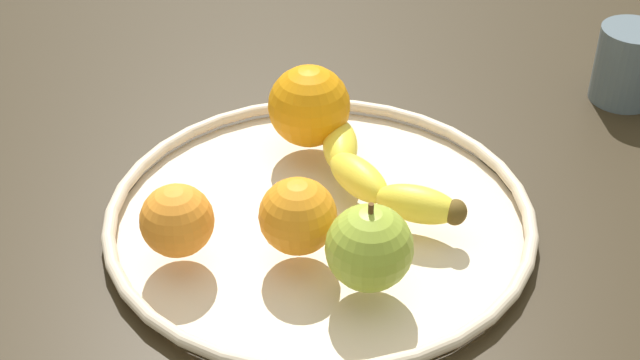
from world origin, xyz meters
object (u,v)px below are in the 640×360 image
at_px(orange_center, 309,106).
at_px(orange_front_left, 298,216).
at_px(orange_front_right, 177,221).
at_px(banana, 375,177).
at_px(ambient_mug, 628,65).
at_px(fruit_bowl, 320,215).
at_px(apple, 369,248).

relative_size(orange_center, orange_front_left, 1.22).
relative_size(orange_front_right, orange_front_left, 0.94).
xyz_separation_m(banana, ambient_mug, (-0.01, 0.34, 0.01)).
distance_m(banana, orange_front_left, 0.10).
relative_size(fruit_bowl, orange_center, 4.83).
height_order(orange_center, orange_front_left, orange_center).
xyz_separation_m(orange_center, ambient_mug, (0.09, 0.34, -0.02)).
height_order(apple, ambient_mug, apple).
height_order(orange_front_right, orange_front_left, orange_front_left).
distance_m(banana, apple, 0.12).
height_order(orange_center, orange_front_right, orange_center).
distance_m(orange_center, ambient_mug, 0.35).
height_order(orange_center, ambient_mug, orange_center).
xyz_separation_m(fruit_bowl, orange_center, (-0.09, 0.05, 0.05)).
xyz_separation_m(orange_center, orange_front_right, (0.08, -0.18, -0.01)).
distance_m(orange_front_left, ambient_mug, 0.44).
distance_m(fruit_bowl, orange_center, 0.12).
xyz_separation_m(apple, orange_front_left, (-0.07, -0.02, -0.00)).
relative_size(orange_front_right, ambient_mug, 0.59).
xyz_separation_m(banana, apple, (0.09, -0.07, 0.02)).
xyz_separation_m(apple, orange_center, (-0.19, 0.07, 0.00)).
distance_m(apple, orange_center, 0.21).
height_order(fruit_bowl, banana, banana).
height_order(fruit_bowl, orange_front_left, orange_front_left).
bearing_deg(banana, orange_front_right, -99.59).
bearing_deg(apple, banana, 141.12).
bearing_deg(apple, orange_front_right, -137.79).
height_order(apple, orange_front_left, apple).
bearing_deg(orange_center, apple, -20.08).
bearing_deg(orange_front_left, ambient_mug, 94.37).
relative_size(fruit_bowl, orange_front_left, 5.89).
bearing_deg(orange_center, fruit_bowl, -28.05).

